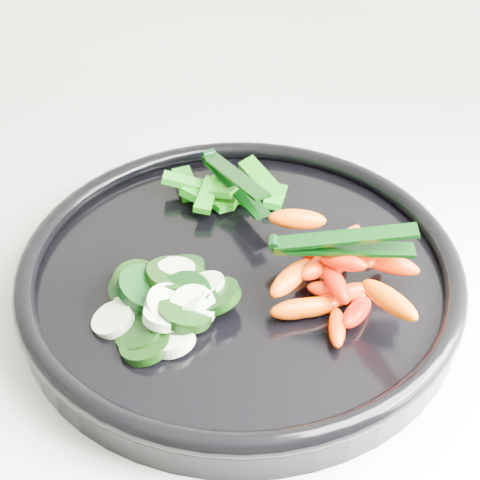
{
  "coord_description": "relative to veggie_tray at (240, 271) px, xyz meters",
  "views": [
    {
      "loc": [
        0.52,
        1.21,
        1.33
      ],
      "look_at": [
        0.53,
        1.64,
        0.99
      ],
      "focal_mm": 50.0,
      "sensor_mm": 36.0,
      "label": 1
    }
  ],
  "objects": [
    {
      "name": "tong_pepper",
      "position": [
        -0.01,
        0.1,
        0.03
      ],
      "size": [
        0.06,
        0.11,
        0.02
      ],
      "color": "black",
      "rests_on": "pepper_pile"
    },
    {
      "name": "tong_carrot",
      "position": [
        0.08,
        -0.03,
        0.05
      ],
      "size": [
        0.11,
        0.02,
        0.02
      ],
      "color": "black",
      "rests_on": "carrot_pile"
    },
    {
      "name": "carrot_pile",
      "position": [
        0.08,
        -0.03,
        0.02
      ],
      "size": [
        0.13,
        0.15,
        0.05
      ],
      "color": "#EC4A00",
      "rests_on": "veggie_tray"
    },
    {
      "name": "veggie_tray",
      "position": [
        0.0,
        0.0,
        0.0
      ],
      "size": [
        0.49,
        0.49,
        0.04
      ],
      "color": "black",
      "rests_on": "counter"
    },
    {
      "name": "pepper_pile",
      "position": [
        -0.01,
        0.1,
        0.01
      ],
      "size": [
        0.12,
        0.09,
        0.03
      ],
      "color": "#196D0A",
      "rests_on": "veggie_tray"
    },
    {
      "name": "cucumber_pile",
      "position": [
        -0.06,
        -0.04,
        0.01
      ],
      "size": [
        0.13,
        0.14,
        0.04
      ],
      "color": "black",
      "rests_on": "veggie_tray"
    }
  ]
}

